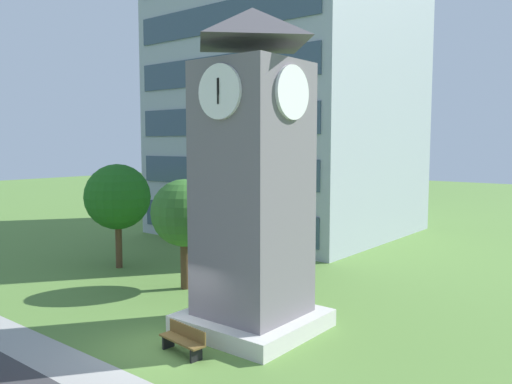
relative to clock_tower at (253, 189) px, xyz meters
The scene contains 7 objects.
ground_plane 6.09m from the clock_tower, 111.80° to the right, with size 160.00×160.00×0.00m, color #567F38.
kerb_strip 7.74m from the clock_tower, 102.58° to the right, with size 120.00×1.60×0.01m, color #9E9E99.
office_building 21.84m from the clock_tower, 121.54° to the left, with size 15.94×15.02×22.40m.
clock_tower is the anchor object (origin of this frame).
park_bench 5.48m from the clock_tower, 96.09° to the right, with size 1.84×0.68×0.88m.
tree_by_building 6.18m from the clock_tower, 159.75° to the left, with size 3.04×3.04×5.00m.
tree_near_tower 11.62m from the clock_tower, 166.90° to the left, with size 3.44×3.44×5.52m.
Camera 1 is at (12.45, -10.58, 6.58)m, focal length 36.02 mm.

